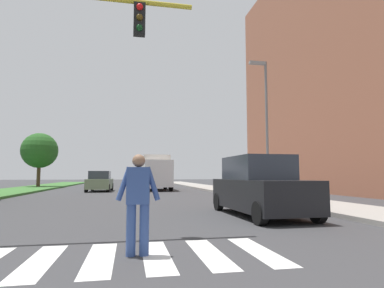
% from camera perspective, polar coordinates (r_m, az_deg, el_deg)
% --- Properties ---
extents(ground_plane, '(140.00, 140.00, 0.00)m').
position_cam_1_polar(ground_plane, '(27.94, -13.13, -8.17)').
color(ground_plane, '#38383A').
extents(crosswalk, '(6.75, 2.20, 0.01)m').
position_cam_1_polar(crosswalk, '(5.66, -20.95, -18.84)').
color(crosswalk, silver).
rests_on(crosswalk, ground_plane).
extents(median_strip, '(4.15, 64.00, 0.15)m').
position_cam_1_polar(median_strip, '(27.42, -30.45, -7.45)').
color(median_strip, '#386B2D').
rests_on(median_strip, ground_plane).
extents(tree_distant, '(3.69, 3.69, 5.60)m').
position_cam_1_polar(tree_distant, '(37.12, -25.65, -1.08)').
color(tree_distant, '#4C3823').
rests_on(tree_distant, median_strip).
extents(sidewalk_right, '(3.00, 64.00, 0.15)m').
position_cam_1_polar(sidewalk_right, '(27.10, 5.80, -8.22)').
color(sidewalk_right, '#9E9991').
rests_on(sidewalk_right, ground_plane).
extents(street_lamp_right, '(1.02, 0.24, 7.50)m').
position_cam_1_polar(street_lamp_right, '(18.00, 12.97, 4.99)').
color(street_lamp_right, slate).
rests_on(street_lamp_right, sidewalk_right).
extents(pedestrian_performer, '(0.75, 0.28, 1.69)m').
position_cam_1_polar(pedestrian_performer, '(5.52, -9.64, -9.70)').
color(pedestrian_performer, '#334C8C').
rests_on(pedestrian_performer, ground_plane).
extents(suv_crossing, '(2.06, 4.64, 1.97)m').
position_cam_1_polar(suv_crossing, '(10.91, 11.97, -7.59)').
color(suv_crossing, black).
rests_on(suv_crossing, ground_plane).
extents(sedan_midblock, '(1.99, 4.24, 1.66)m').
position_cam_1_polar(sedan_midblock, '(27.43, -16.18, -6.54)').
color(sedan_midblock, gray).
rests_on(sedan_midblock, ground_plane).
extents(sedan_distant, '(2.06, 4.11, 1.66)m').
position_cam_1_polar(sedan_distant, '(41.38, -7.31, -6.32)').
color(sedan_distant, navy).
rests_on(sedan_distant, ground_plane).
extents(truck_box_delivery, '(2.40, 6.20, 3.10)m').
position_cam_1_polar(truck_box_delivery, '(28.76, -6.46, -4.95)').
color(truck_box_delivery, silver).
rests_on(truck_box_delivery, ground_plane).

